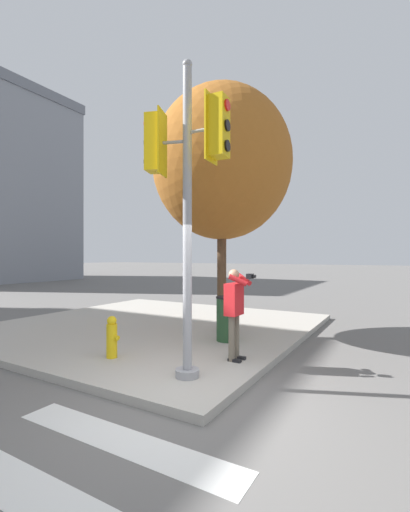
% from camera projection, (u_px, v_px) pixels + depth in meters
% --- Properties ---
extents(ground_plane, '(160.00, 160.00, 0.00)m').
position_uv_depth(ground_plane, '(191.00, 402.00, 4.70)').
color(ground_plane, slate).
extents(sidewalk_corner, '(8.00, 8.00, 0.13)m').
position_uv_depth(sidewalk_corner, '(152.00, 326.00, 9.48)').
color(sidewalk_corner, '#ADA89E').
rests_on(sidewalk_corner, ground_plane).
extents(traffic_signal_pole, '(0.59, 1.37, 4.94)m').
position_uv_depth(traffic_signal_pole, '(186.00, 178.00, 5.28)').
color(traffic_signal_pole, '#939399').
rests_on(traffic_signal_pole, sidewalk_corner).
extents(person_photographer, '(0.50, 0.53, 1.64)m').
position_uv_depth(person_photographer, '(235.00, 306.00, 6.18)').
color(person_photographer, black).
rests_on(person_photographer, sidewalk_corner).
extents(street_tree, '(3.52, 3.52, 6.18)m').
position_uv_depth(street_tree, '(222.00, 164.00, 8.69)').
color(street_tree, brown).
rests_on(street_tree, sidewalk_corner).
extents(fire_hydrant, '(0.20, 0.26, 0.77)m').
position_uv_depth(fire_hydrant, '(112.00, 337.00, 6.32)').
color(fire_hydrant, yellow).
rests_on(fire_hydrant, sidewalk_corner).
extents(trash_bin, '(0.48, 0.48, 0.98)m').
position_uv_depth(trash_bin, '(227.00, 319.00, 7.58)').
color(trash_bin, '#234728').
rests_on(trash_bin, sidewalk_corner).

